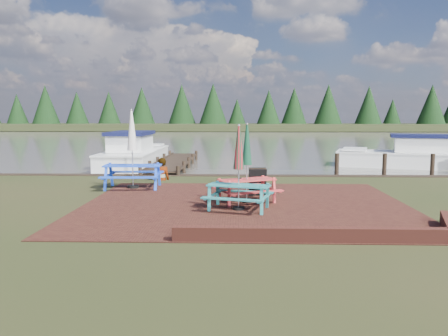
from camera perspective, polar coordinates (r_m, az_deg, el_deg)
name	(u,v)px	position (r m, az deg, el deg)	size (l,w,h in m)	color
ground	(246,213)	(11.30, 2.84, -5.86)	(120.00, 120.00, 0.00)	black
paving	(245,205)	(12.28, 2.76, -4.79)	(9.00, 7.50, 0.02)	#3A1812
brick_wall	(355,233)	(9.22, 16.72, -8.11)	(6.21, 1.79, 0.30)	#4C1E16
water	(240,138)	(48.09, 2.06, 3.87)	(120.00, 60.00, 0.02)	#423F39
far_treeline	(239,111)	(77.03, 1.98, 7.43)	(120.00, 10.00, 8.10)	black
picnic_table_teal	(239,181)	(11.46, 1.93, -1.69)	(1.95, 1.83, 2.24)	teal
picnic_table_red	(247,176)	(12.45, 2.99, -0.99)	(2.08, 1.99, 2.25)	red
picnic_table_blue	(133,161)	(15.22, -11.85, 0.87)	(2.01, 1.81, 2.68)	blue
chalkboard	(258,182)	(13.60, 4.41, -1.80)	(0.55, 0.54, 0.86)	black
jetty	(174,162)	(22.66, -6.55, 0.80)	(1.76, 9.08, 1.00)	black
boat_jetty	(134,155)	(23.48, -11.65, 1.65)	(2.46, 7.12, 2.06)	white
boat_near	(410,157)	(24.60, 23.12, 1.36)	(7.40, 4.40, 1.89)	white
person	(161,158)	(16.98, -8.18, 1.28)	(0.63, 0.41, 1.72)	gray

